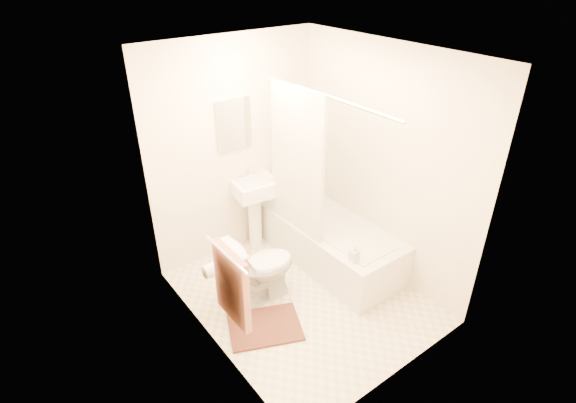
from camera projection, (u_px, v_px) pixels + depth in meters
floor at (303, 296)px, 4.57m from camera, size 2.40×2.40×0.00m
ceiling at (308, 53)px, 3.39m from camera, size 2.40×2.40×0.00m
wall_back at (235, 151)px, 4.81m from camera, size 2.00×0.02×2.40m
wall_left at (204, 230)px, 3.46m from camera, size 0.02×2.40×2.40m
wall_right at (382, 164)px, 4.50m from camera, size 0.02×2.40×2.40m
mirror at (234, 124)px, 4.65m from camera, size 0.40×0.03×0.55m
curtain_rod at (327, 96)px, 3.81m from camera, size 0.03×1.70×0.03m
shower_curtain at (297, 164)px, 4.47m from camera, size 0.04×0.80×1.55m
towel_bar at (226, 254)px, 3.35m from camera, size 0.02×0.60×0.02m
towel at (232, 286)px, 3.53m from camera, size 0.06×0.45×0.66m
toilet_paper at (210, 270)px, 3.82m from camera, size 0.11×0.12×0.12m
toilet at (259, 268)px, 4.39m from camera, size 0.76×0.46×0.72m
sink at (255, 210)px, 5.15m from camera, size 0.52×0.43×0.94m
bathtub at (330, 242)px, 4.99m from camera, size 0.74×1.69×0.48m
bath_mat at (265, 326)px, 4.19m from camera, size 0.80×0.72×0.02m
soap_bottle at (354, 253)px, 4.27m from camera, size 0.08×0.08×0.18m
scrub_brush at (301, 204)px, 5.23m from camera, size 0.14×0.23×0.04m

